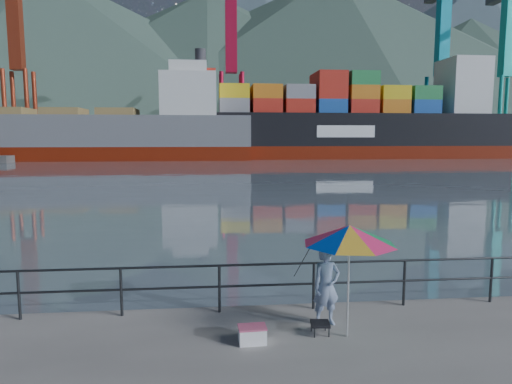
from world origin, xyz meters
TOP-DOWN VIEW (x-y plane):
  - harbor_water at (0.00, 130.00)m, footprint 500.00×280.00m
  - far_dock at (10.00, 93.00)m, footprint 200.00×40.00m
  - guardrail at (0.00, 1.70)m, footprint 22.00×0.06m
  - mountains at (38.82, 207.75)m, footprint 600.00×332.80m
  - port_cranes at (31.00, 84.00)m, footprint 116.00×28.00m
  - container_stacks at (35.24, 93.74)m, footprint 58.00×8.40m
  - fisherman at (3.06, 0.88)m, footprint 0.63×0.48m
  - beach_umbrella at (3.31, 0.29)m, footprint 2.04×2.04m
  - folding_stool at (2.84, 0.44)m, footprint 0.38×0.38m
  - cooler_bag at (1.55, 0.20)m, footprint 0.49×0.34m
  - fishing_rod at (2.81, 2.07)m, footprint 0.05×1.52m
  - bulk_carrier at (-18.44, 70.61)m, footprint 55.43×9.59m
  - container_ship at (25.26, 73.35)m, footprint 60.78×10.13m

SIDE VIEW (x-z plane):
  - harbor_water at x=0.00m, z-range 0.00..0.00m
  - far_dock at x=10.00m, z-range -0.20..0.20m
  - fishing_rod at x=2.81m, z-range -0.54..0.54m
  - folding_stool at x=2.84m, z-range 0.01..0.23m
  - cooler_bag at x=1.55m, z-range 0.00..0.28m
  - guardrail at x=0.00m, z-range 0.01..1.03m
  - fisherman at x=3.06m, z-range 0.00..1.54m
  - beach_umbrella at x=3.31m, z-range 0.86..2.95m
  - container_stacks at x=35.24m, z-range -0.60..7.20m
  - bulk_carrier at x=-18.44m, z-range -3.18..11.32m
  - container_ship at x=25.26m, z-range -3.22..14.88m
  - port_cranes at x=31.00m, z-range -3.20..35.20m
  - mountains at x=38.82m, z-range -4.45..75.55m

